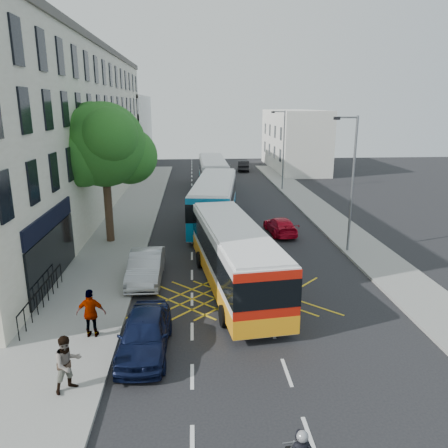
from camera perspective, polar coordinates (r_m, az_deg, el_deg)
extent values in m
plane|color=black|center=(15.74, 8.21, -18.63)|extent=(120.00, 120.00, 0.00)
cube|color=gray|center=(29.55, -14.55, -2.23)|extent=(5.00, 70.00, 0.15)
cube|color=gray|center=(30.90, 16.05, -1.57)|extent=(3.00, 70.00, 0.15)
cube|color=beige|center=(38.86, -20.87, 11.06)|extent=(8.00, 45.00, 13.00)
cube|color=#59544C|center=(39.05, -21.87, 20.95)|extent=(8.30, 45.00, 0.50)
cube|color=black|center=(22.48, -21.85, 0.45)|extent=(0.12, 7.00, 0.90)
cube|color=black|center=(22.98, -21.40, -3.89)|extent=(0.12, 7.00, 2.60)
cube|color=silver|center=(68.70, -13.56, 11.82)|extent=(8.00, 20.00, 10.00)
cube|color=silver|center=(62.50, 9.07, 10.82)|extent=(6.00, 18.00, 8.00)
cylinder|color=#382619|center=(28.96, -14.85, 2.07)|extent=(0.50, 0.50, 4.40)
sphere|color=#225D1A|center=(28.35, -15.41, 9.95)|extent=(5.20, 5.20, 5.20)
sphere|color=#225D1A|center=(28.98, -12.26, 8.67)|extent=(3.60, 3.60, 3.60)
sphere|color=#225D1A|center=(28.08, -17.98, 8.48)|extent=(3.80, 3.80, 3.80)
sphere|color=#225D1A|center=(26.92, -14.76, 11.02)|extent=(3.40, 3.40, 3.40)
sphere|color=#225D1A|center=(29.52, -16.70, 12.01)|extent=(3.20, 3.20, 3.20)
cylinder|color=slate|center=(26.82, 16.42, 4.85)|extent=(0.14, 0.14, 8.00)
cylinder|color=slate|center=(26.22, 15.82, 13.26)|extent=(1.20, 0.10, 0.10)
cube|color=black|center=(26.03, 14.53, 13.22)|extent=(0.35, 0.15, 0.18)
cylinder|color=slate|center=(45.91, 7.78, 9.47)|extent=(0.14, 0.14, 8.00)
cylinder|color=slate|center=(45.57, 7.20, 14.37)|extent=(1.20, 0.10, 0.10)
cube|color=black|center=(45.46, 6.43, 14.32)|extent=(0.35, 0.15, 0.18)
cube|color=silver|center=(21.24, 1.34, -4.06)|extent=(3.90, 11.36, 2.68)
cube|color=silver|center=(20.82, 1.37, -0.45)|extent=(3.67, 11.11, 0.12)
cube|color=black|center=(21.12, 1.35, -3.09)|extent=(3.97, 11.43, 1.11)
cube|color=#FF9D15|center=(21.57, 1.33, -6.41)|extent=(3.96, 11.42, 0.76)
cube|color=red|center=(16.28, 5.66, -10.33)|extent=(2.56, 0.42, 2.53)
cube|color=#FF0C0C|center=(16.35, 2.11, -12.93)|extent=(0.26, 0.09, 0.25)
cube|color=#FF0C0C|center=(16.89, 8.98, -12.15)|extent=(0.26, 0.09, 0.25)
cylinder|color=black|center=(24.26, -3.17, -4.67)|extent=(0.40, 0.94, 0.91)
cylinder|color=black|center=(24.71, 2.66, -4.28)|extent=(0.40, 0.94, 0.91)
cylinder|color=black|center=(18.12, -0.03, -11.91)|extent=(0.40, 0.94, 0.91)
cylinder|color=black|center=(18.73, 7.73, -11.11)|extent=(0.40, 0.94, 0.91)
cube|color=silver|center=(32.76, -1.20, 3.14)|extent=(4.20, 12.20, 2.88)
cube|color=silver|center=(32.48, -1.22, 5.72)|extent=(3.95, 11.93, 0.13)
cube|color=black|center=(32.68, -1.21, 3.84)|extent=(4.27, 12.27, 1.20)
cube|color=#0C689D|center=(32.99, -1.19, 1.43)|extent=(4.25, 12.26, 0.81)
cube|color=#0C6C9E|center=(26.99, -2.15, 0.52)|extent=(2.75, 0.45, 2.72)
cube|color=#FF0C0C|center=(27.31, -4.45, -0.99)|extent=(0.26, 0.09, 0.25)
cube|color=#FF0C0C|center=(27.11, 0.20, -1.07)|extent=(0.26, 0.09, 0.25)
cylinder|color=black|center=(36.34, -2.94, 2.20)|extent=(0.42, 1.01, 0.98)
cylinder|color=black|center=(36.16, 1.34, 2.15)|extent=(0.42, 1.01, 0.98)
cylinder|color=black|center=(29.35, -4.42, -1.04)|extent=(0.42, 1.01, 0.98)
cylinder|color=black|center=(29.13, 0.88, -1.13)|extent=(0.42, 1.01, 0.98)
cube|color=silver|center=(46.69, -1.47, 6.73)|extent=(2.68, 11.46, 2.76)
cube|color=silver|center=(46.49, -1.49, 8.47)|extent=(2.47, 11.23, 0.12)
cube|color=black|center=(46.63, -1.48, 7.20)|extent=(2.74, 11.53, 1.14)
cube|color=#0C899B|center=(46.84, -1.47, 5.56)|extent=(2.73, 11.52, 0.78)
cube|color=silver|center=(41.07, -1.05, 5.57)|extent=(2.64, 0.12, 2.60)
cube|color=#FF0C0C|center=(41.14, -2.51, 4.54)|extent=(0.25, 0.06, 0.25)
cube|color=#FF0C0C|center=(41.27, 0.42, 4.59)|extent=(0.25, 0.06, 0.25)
cylinder|color=black|center=(49.92, -3.16, 5.79)|extent=(0.30, 0.94, 0.94)
cylinder|color=black|center=(50.05, -0.16, 5.84)|extent=(0.30, 0.94, 0.94)
cylinder|color=black|center=(43.06, -2.92, 4.25)|extent=(0.30, 0.94, 0.94)
cylinder|color=black|center=(43.21, 0.54, 4.31)|extent=(0.30, 0.94, 0.94)
cylinder|color=slate|center=(11.79, 9.07, -26.32)|extent=(0.55, 0.09, 0.04)
sphere|color=#99999E|center=(10.99, 10.21, -25.65)|extent=(0.27, 0.27, 0.27)
imported|color=black|center=(16.53, -10.32, -13.92)|extent=(1.89, 4.43, 1.49)
imported|color=#A6A9AD|center=(22.69, -10.16, -5.52)|extent=(1.66, 4.65, 1.53)
imported|color=#B5071C|center=(30.63, 7.36, -0.23)|extent=(1.99, 4.17, 1.17)
imported|color=#3E4046|center=(56.36, -0.08, 7.17)|extent=(2.59, 5.27, 1.44)
imported|color=black|center=(59.88, 2.58, 7.62)|extent=(1.94, 4.34, 1.38)
imported|color=gray|center=(14.87, -19.75, -16.78)|extent=(1.13, 1.12, 1.84)
imported|color=gray|center=(17.62, -16.96, -11.08)|extent=(1.15, 0.52, 1.92)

